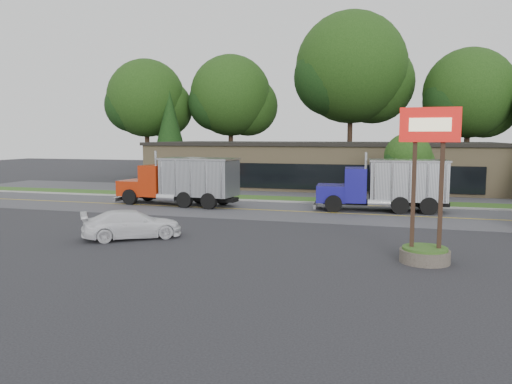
# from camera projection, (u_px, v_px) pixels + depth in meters

# --- Properties ---
(ground) EXTENTS (140.00, 140.00, 0.00)m
(ground) POSITION_uv_depth(u_px,v_px,m) (198.00, 235.00, 24.63)
(ground) COLOR #313136
(ground) RESTS_ON ground
(road) EXTENTS (60.00, 8.00, 0.02)m
(road) POSITION_uv_depth(u_px,v_px,m) (251.00, 210.00, 33.22)
(road) COLOR #545458
(road) RESTS_ON ground
(center_line) EXTENTS (60.00, 0.12, 0.01)m
(center_line) POSITION_uv_depth(u_px,v_px,m) (251.00, 210.00, 33.22)
(center_line) COLOR gold
(center_line) RESTS_ON ground
(curb) EXTENTS (60.00, 0.30, 0.12)m
(curb) POSITION_uv_depth(u_px,v_px,m) (267.00, 202.00, 37.23)
(curb) COLOR #9E9E99
(curb) RESTS_ON ground
(grass_verge) EXTENTS (60.00, 3.40, 0.03)m
(grass_verge) POSITION_uv_depth(u_px,v_px,m) (273.00, 199.00, 38.95)
(grass_verge) COLOR #306221
(grass_verge) RESTS_ON ground
(far_parking) EXTENTS (60.00, 7.00, 0.02)m
(far_parking) POSITION_uv_depth(u_px,v_px,m) (287.00, 192.00, 43.72)
(far_parking) COLOR #545458
(far_parking) RESTS_ON ground
(strip_mall) EXTENTS (32.00, 12.00, 4.00)m
(strip_mall) POSITION_uv_depth(u_px,v_px,m) (320.00, 166.00, 48.68)
(strip_mall) COLOR #9B845F
(strip_mall) RESTS_ON ground
(bilo_sign) EXTENTS (2.20, 1.90, 5.95)m
(bilo_sign) POSITION_uv_depth(u_px,v_px,m) (426.00, 211.00, 19.12)
(bilo_sign) COLOR #6B6054
(bilo_sign) RESTS_ON ground
(tree_far_a) EXTENTS (9.84, 9.26, 14.03)m
(tree_far_a) POSITION_uv_depth(u_px,v_px,m) (148.00, 102.00, 59.78)
(tree_far_a) COLOR #382619
(tree_far_a) RESTS_ON ground
(tree_far_b) EXTENTS (10.10, 9.51, 14.41)m
(tree_far_b) POSITION_uv_depth(u_px,v_px,m) (232.00, 99.00, 58.90)
(tree_far_b) COLOR #382619
(tree_far_b) RESTS_ON ground
(tree_far_c) EXTENTS (12.93, 12.17, 18.44)m
(tree_far_c) POSITION_uv_depth(u_px,v_px,m) (353.00, 73.00, 54.77)
(tree_far_c) COLOR #382619
(tree_far_c) RESTS_ON ground
(tree_far_d) EXTENTS (9.67, 9.10, 13.80)m
(tree_far_d) POSITION_uv_depth(u_px,v_px,m) (470.00, 97.00, 50.81)
(tree_far_d) COLOR #382619
(tree_far_d) RESTS_ON ground
(evergreen_left) EXTENTS (4.53, 4.53, 10.30)m
(evergreen_left) POSITION_uv_depth(u_px,v_px,m) (170.00, 129.00, 57.06)
(evergreen_left) COLOR #382619
(evergreen_left) RESTS_ON ground
(tree_verge) EXTENTS (3.58, 3.37, 5.11)m
(tree_verge) POSITION_uv_depth(u_px,v_px,m) (409.00, 159.00, 35.85)
(tree_verge) COLOR #382619
(tree_verge) RESTS_ON ground
(dump_truck_red) EXTENTS (9.04, 3.35, 3.36)m
(dump_truck_red) POSITION_uv_depth(u_px,v_px,m) (184.00, 180.00, 35.08)
(dump_truck_red) COLOR black
(dump_truck_red) RESTS_ON ground
(dump_truck_blue) EXTENTS (8.45, 3.34, 3.36)m
(dump_truck_blue) POSITION_uv_depth(u_px,v_px,m) (389.00, 184.00, 32.26)
(dump_truck_blue) COLOR black
(dump_truck_blue) RESTS_ON ground
(rally_car) EXTENTS (4.88, 4.26, 1.35)m
(rally_car) POSITION_uv_depth(u_px,v_px,m) (132.00, 224.00, 23.88)
(rally_car) COLOR white
(rally_car) RESTS_ON ground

